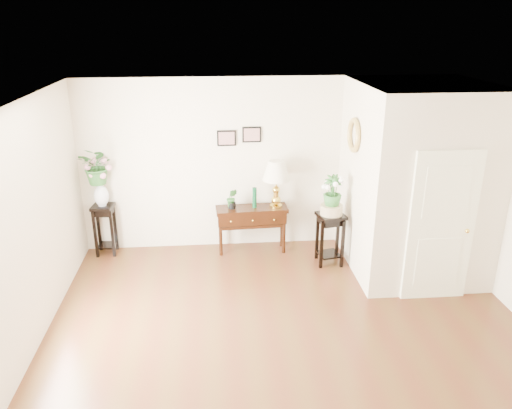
{
  "coord_description": "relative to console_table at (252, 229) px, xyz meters",
  "views": [
    {
      "loc": [
        -0.87,
        -5.02,
        3.67
      ],
      "look_at": [
        -0.31,
        1.3,
        1.26
      ],
      "focal_mm": 35.0,
      "sensor_mm": 36.0,
      "label": 1
    }
  ],
  "objects": [
    {
      "name": "lily_arrangement",
      "position": [
        -2.37,
        0.11,
        1.15
      ],
      "size": [
        0.68,
        0.65,
        0.6
      ],
      "primitive_type": "imported",
      "rotation": [
        0.0,
        0.0,
        -0.43
      ],
      "color": "#296127",
      "rests_on": "porcelain_vase"
    },
    {
      "name": "wall_left",
      "position": [
        -2.72,
        -2.46,
        1.02
      ],
      "size": [
        0.02,
        5.5,
        2.8
      ],
      "primitive_type": "cube",
      "color": "beige",
      "rests_on": "ground"
    },
    {
      "name": "art_print_right",
      "position": [
        0.03,
        0.27,
        1.52
      ],
      "size": [
        0.3,
        0.02,
        0.25
      ],
      "primitive_type": "cube",
      "color": "black",
      "rests_on": "wall_back"
    },
    {
      "name": "partition",
      "position": [
        2.38,
        -0.68,
        1.02
      ],
      "size": [
        1.8,
        1.95,
        2.8
      ],
      "primitive_type": "cube",
      "color": "beige",
      "rests_on": "floor"
    },
    {
      "name": "wall_ornament",
      "position": [
        1.44,
        -0.56,
        1.67
      ],
      "size": [
        0.07,
        0.51,
        0.51
      ],
      "primitive_type": "torus",
      "rotation": [
        0.0,
        1.57,
        0.0
      ],
      "color": "#CDAF52",
      "rests_on": "partition"
    },
    {
      "name": "ceramic_bowl",
      "position": [
        1.18,
        -0.54,
        0.52
      ],
      "size": [
        0.44,
        0.44,
        0.15
      ],
      "primitive_type": "cylinder",
      "rotation": [
        0.0,
        0.0,
        0.34
      ],
      "color": "tan",
      "rests_on": "plant_stand_b"
    },
    {
      "name": "door",
      "position": [
        2.38,
        -1.68,
        0.67
      ],
      "size": [
        0.9,
        0.05,
        2.1
      ],
      "primitive_type": "cube",
      "color": "white",
      "rests_on": "floor"
    },
    {
      "name": "narcissus",
      "position": [
        1.18,
        -0.54,
        0.81
      ],
      "size": [
        0.34,
        0.34,
        0.5
      ],
      "primitive_type": "imported",
      "rotation": [
        0.0,
        0.0,
        -0.26
      ],
      "color": "#296127",
      "rests_on": "ceramic_bowl"
    },
    {
      "name": "porcelain_vase",
      "position": [
        -2.37,
        0.11,
        0.68
      ],
      "size": [
        0.29,
        0.29,
        0.4
      ],
      "primitive_type": null,
      "rotation": [
        0.0,
        0.0,
        0.34
      ],
      "color": "white",
      "rests_on": "plant_stand_a"
    },
    {
      "name": "plant_stand_a",
      "position": [
        -2.37,
        0.11,
        0.04
      ],
      "size": [
        0.36,
        0.36,
        0.84
      ],
      "primitive_type": "cube",
      "rotation": [
        0.0,
        0.0,
        -0.12
      ],
      "color": "black",
      "rests_on": "floor"
    },
    {
      "name": "wall_back",
      "position": [
        0.28,
        0.29,
        1.02
      ],
      "size": [
        6.0,
        0.02,
        2.8
      ],
      "primitive_type": "cube",
      "color": "beige",
      "rests_on": "ground"
    },
    {
      "name": "console_table",
      "position": [
        0.0,
        0.0,
        0.0
      ],
      "size": [
        1.17,
        0.43,
        0.77
      ],
      "primitive_type": "cube",
      "rotation": [
        0.0,
        0.0,
        0.05
      ],
      "color": "black",
      "rests_on": "floor"
    },
    {
      "name": "floor",
      "position": [
        0.28,
        -2.46,
        -0.38
      ],
      "size": [
        6.0,
        5.5,
        0.02
      ],
      "primitive_type": "cube",
      "color": "#4C3016",
      "rests_on": "ground"
    },
    {
      "name": "ceiling",
      "position": [
        0.28,
        -2.46,
        2.42
      ],
      "size": [
        6.0,
        5.5,
        0.02
      ],
      "primitive_type": "cube",
      "color": "white",
      "rests_on": "ground"
    },
    {
      "name": "art_print_left",
      "position": [
        -0.37,
        0.27,
        1.47
      ],
      "size": [
        0.3,
        0.02,
        0.25
      ],
      "primitive_type": "cube",
      "color": "black",
      "rests_on": "wall_back"
    },
    {
      "name": "potted_plant",
      "position": [
        -0.32,
        0.0,
        0.54
      ],
      "size": [
        0.19,
        0.16,
        0.31
      ],
      "primitive_type": "imported",
      "rotation": [
        0.0,
        0.0,
        -0.11
      ],
      "color": "#296127",
      "rests_on": "console_table"
    },
    {
      "name": "plant_stand_b",
      "position": [
        1.18,
        -0.54,
        0.03
      ],
      "size": [
        0.46,
        0.46,
        0.82
      ],
      "primitive_type": "cube",
      "rotation": [
        0.0,
        0.0,
        0.21
      ],
      "color": "black",
      "rests_on": "floor"
    },
    {
      "name": "green_vase",
      "position": [
        0.05,
        0.0,
        0.55
      ],
      "size": [
        0.08,
        0.08,
        0.33
      ],
      "primitive_type": "cylinder",
      "rotation": [
        0.0,
        0.0,
        0.17
      ],
      "color": "#093A1E",
      "rests_on": "console_table"
    },
    {
      "name": "table_lamp",
      "position": [
        0.39,
        0.0,
        0.73
      ],
      "size": [
        0.59,
        0.59,
        0.78
      ],
      "primitive_type": "cube",
      "rotation": [
        0.0,
        0.0,
        0.43
      ],
      "color": "gold",
      "rests_on": "console_table"
    }
  ]
}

